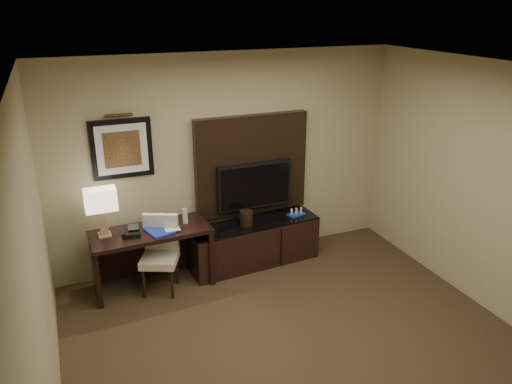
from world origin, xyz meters
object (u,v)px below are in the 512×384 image
minibar_tray (296,212)px  water_bottle (185,216)px  table_lamp (102,213)px  desk_phone (131,231)px  desk (153,258)px  desk_chair (160,259)px  ice_bucket (246,218)px  tv (254,185)px  credenza (254,243)px

minibar_tray → water_bottle: bearing=-179.4°
table_lamp → water_bottle: size_ratio=3.00×
desk_phone → desk: bearing=22.7°
desk_chair → table_lamp: size_ratio=1.53×
minibar_tray → desk_phone: bearing=-176.9°
desk_phone → ice_bucket: (1.44, 0.08, -0.11)m
desk → ice_bucket: (1.22, 0.03, 0.31)m
minibar_tray → tv: bearing=161.2°
desk → credenza: size_ratio=0.81×
table_lamp → ice_bucket: (1.73, -0.03, -0.34)m
ice_bucket → minibar_tray: size_ratio=0.84×
desk → desk_phone: (-0.22, -0.06, 0.42)m
credenza → ice_bucket: size_ratio=8.99×
credenza → tv: tv is taller
desk_phone → minibar_tray: desk_phone is taller
credenza → table_lamp: 1.98m
desk → tv: 1.57m
table_lamp → minibar_tray: (2.45, 0.01, -0.39)m
tv → desk_chair: bearing=-164.0°
desk_chair → minibar_tray: size_ratio=3.77×
credenza → minibar_tray: (0.61, 0.01, 0.33)m
desk_chair → water_bottle: bearing=51.1°
tv → minibar_tray: (0.53, -0.18, -0.39)m
tv → table_lamp: tv is taller
tv → desk_chair: size_ratio=1.17×
credenza → desk_chair: 1.30m
water_bottle → credenza: bearing=0.4°
tv → table_lamp: (-1.92, -0.19, -0.00)m
table_lamp → desk_chair: bearing=-19.7°
desk → tv: size_ratio=1.38×
desk → desk_chair: size_ratio=1.62×
desk → desk_chair: 0.17m
desk_phone → water_bottle: size_ratio=1.09×
desk → desk_chair: bearing=-72.4°
ice_bucket → water_bottle: bearing=178.8°
tv → desk_phone: bearing=-169.7°
ice_bucket → desk_chair: bearing=-171.4°
tv → minibar_tray: 0.68m
desk → ice_bucket: 1.25m
table_lamp → desk_phone: table_lamp is taller
desk → credenza: (1.33, 0.05, -0.08)m
credenza → desk: bearing=178.3°
desk_chair → water_bottle: (0.38, 0.19, 0.41)m
desk_chair → minibar_tray: (1.89, 0.21, 0.20)m
credenza → water_bottle: size_ratio=9.16×
credenza → desk_chair: bearing=-175.0°
water_bottle → minibar_tray: (1.51, 0.02, -0.21)m
tv → table_lamp: bearing=-174.5°
desk → table_lamp: size_ratio=2.48×
water_bottle → ice_bucket: water_bottle is taller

